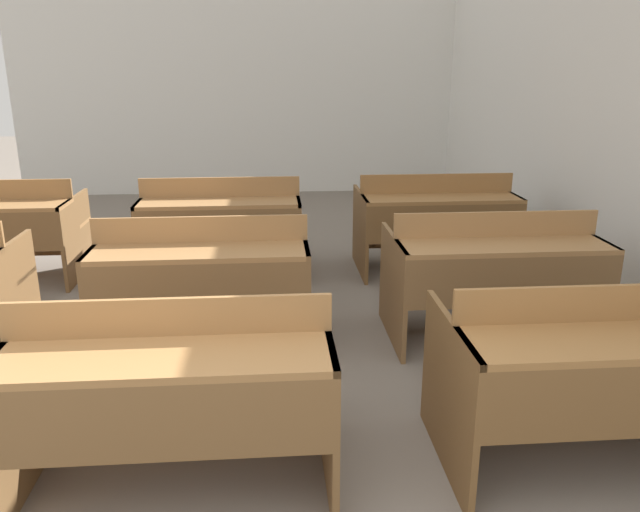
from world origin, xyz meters
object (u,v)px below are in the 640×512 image
bench_front_center (173,386)px  wastepaper_bin (493,223)px  bench_front_right (597,369)px  bench_third_center (221,223)px  bench_second_center (203,277)px  bench_second_right (493,270)px  bench_third_right (435,219)px

bench_front_center → wastepaper_bin: size_ratio=3.24×
bench_front_right → bench_third_center: 3.23m
bench_second_center → bench_front_center: bearing=-89.4°
bench_front_center → bench_third_center: 2.71m
bench_front_right → bench_third_center: size_ratio=1.00×
bench_second_right → bench_third_center: same height
bench_front_center → bench_second_center: bearing=90.6°
bench_third_center → wastepaper_bin: 2.73m
bench_third_right → wastepaper_bin: bench_third_right is taller
bench_front_center → bench_second_right: size_ratio=1.00×
bench_third_center → wastepaper_bin: bench_third_center is taller
wastepaper_bin → bench_second_right: bearing=-110.1°
bench_front_center → wastepaper_bin: 4.38m
bench_front_right → bench_second_center: same height
bench_second_right → bench_second_center: bearing=179.3°
bench_second_center → bench_third_center: bearing=89.3°
bench_front_center → bench_second_right: bearing=36.7°
bench_second_center → bench_third_right: 2.26m
bench_front_center → bench_second_right: 2.24m
bench_front_center → bench_second_center: same height
bench_front_right → bench_second_right: bearing=89.3°
bench_third_center → bench_third_right: (1.78, 0.02, 0.00)m
bench_front_right → bench_second_right: same height
bench_third_center → bench_front_right: bearing=-56.7°
bench_second_center → wastepaper_bin: bearing=39.6°
bench_second_center → bench_second_right: (1.81, -0.02, 0.00)m
bench_second_center → wastepaper_bin: (2.61, 2.16, -0.26)m
bench_third_center → bench_second_center: bearing=-90.7°
bench_second_center → bench_second_right: same height
bench_front_right → bench_second_center: (-1.79, 1.36, 0.00)m
bench_third_right → wastepaper_bin: bearing=44.6°
bench_second_center → bench_front_right: bearing=-37.1°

